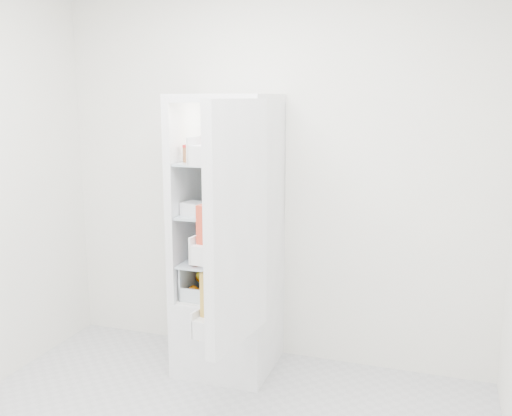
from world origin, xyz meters
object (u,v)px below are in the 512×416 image
(fridge_door, at_px, (233,230))
(red_cabbage, at_px, (231,248))
(refrigerator, at_px, (231,269))
(mushroom_bowl, at_px, (210,247))

(fridge_door, bearing_deg, red_cabbage, 29.57)
(refrigerator, height_order, red_cabbage, refrigerator)
(red_cabbage, distance_m, fridge_door, 0.66)
(mushroom_bowl, xyz_separation_m, fridge_door, (0.43, -0.69, 0.31))
(red_cabbage, height_order, fridge_door, fridge_door)
(red_cabbage, height_order, mushroom_bowl, red_cabbage)
(refrigerator, relative_size, red_cabbage, 10.81)
(red_cabbage, bearing_deg, mushroom_bowl, 147.81)
(mushroom_bowl, bearing_deg, refrigerator, -17.68)
(mushroom_bowl, distance_m, fridge_door, 0.87)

